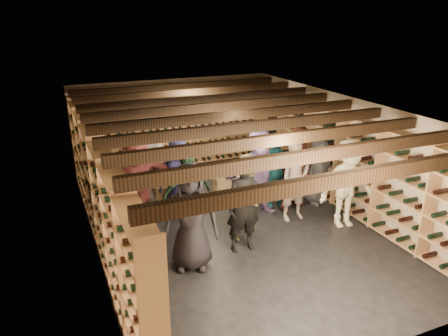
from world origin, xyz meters
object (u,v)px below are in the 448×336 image
person_7 (295,179)px  person_8 (300,168)px  person_5 (138,181)px  person_12 (318,172)px  crate_stack_left (168,196)px  crate_stack_right (224,179)px  person_6 (178,176)px  person_2 (249,196)px  person_9 (150,174)px  person_3 (347,184)px  crate_loose (246,166)px  person_11 (259,172)px  person_10 (187,194)px  person_0 (191,217)px  person_1 (244,206)px  person_4 (274,171)px

person_7 → person_8: (0.36, 0.41, 0.05)m
person_5 → person_12: person_5 is taller
crate_stack_left → crate_stack_right: 1.49m
person_6 → person_8: person_8 is taller
person_2 → crate_stack_right: bearing=54.7°
crate_stack_right → person_9: (-1.83, -0.23, 0.49)m
crate_stack_left → person_5: bearing=-141.8°
person_3 → person_6: size_ratio=1.08×
crate_loose → person_9: (-3.00, -1.49, 0.74)m
person_8 → person_11: person_11 is taller
person_5 → person_10: person_5 is taller
person_0 → person_8: (2.92, 1.31, 0.00)m
person_5 → person_1: bearing=-73.0°
crate_stack_right → person_11: bearing=-79.5°
person_10 → crate_stack_left: bearing=79.4°
person_7 → person_11: size_ratio=0.93×
person_4 → person_8: size_ratio=0.86×
crate_stack_right → person_8: size_ratio=0.36×
person_5 → person_8: size_ratio=1.02×
crate_loose → person_7: bearing=-97.1°
person_2 → person_6: person_6 is taller
person_12 → person_10: bearing=167.9°
person_7 → person_8: 0.55m
person_3 → person_12: bearing=91.5°
crate_stack_left → crate_loose: (2.64, 1.49, -0.17)m
crate_stack_right → person_9: size_ratio=0.41×
person_1 → person_8: person_8 is taller
crate_stack_right → person_1: (-0.72, -2.55, 0.52)m
person_9 → person_11: (2.07, -1.07, 0.12)m
person_7 → person_12: person_7 is taller
crate_stack_left → person_12: size_ratio=0.39×
person_1 → person_12: 2.71m
person_12 → crate_loose: bearing=83.6°
person_5 → person_11: person_5 is taller
crate_loose → person_9: person_9 is taller
person_11 → crate_stack_right: bearing=97.2°
person_0 → person_7: bearing=40.6°
crate_stack_right → person_8: person_8 is taller
person_4 → person_8: person_8 is taller
person_0 → crate_stack_left: bearing=104.5°
person_7 → person_3: bearing=-44.1°
crate_stack_left → person_11: 2.13m
person_2 → person_9: person_9 is taller
crate_loose → person_12: bearing=-78.6°
person_4 → person_11: bearing=-141.2°
crate_stack_left → person_4: (2.21, -0.84, 0.55)m
crate_stack_left → person_1: person_1 is taller
person_1 → person_9: size_ratio=1.04×
person_2 → person_9: size_ratio=0.99×
crate_stack_right → person_12: size_ratio=0.46×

